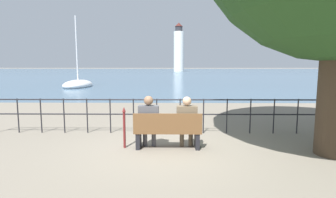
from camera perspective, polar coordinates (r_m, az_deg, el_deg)
name	(u,v)px	position (r m, az deg, el deg)	size (l,w,h in m)	color
ground_plane	(168,148)	(6.60, -0.06, -10.59)	(1000.00, 1000.00, 0.00)	gray
harbor_water	(171,70)	(164.46, 0.72, 6.31)	(600.00, 300.00, 0.01)	slate
park_bench	(168,132)	(6.43, -0.07, -7.13)	(1.64, 0.45, 0.90)	brown
seated_person_left	(149,119)	(6.45, -4.21, -4.46)	(0.49, 0.35, 1.30)	#4C4C51
seated_person_right	(187,120)	(6.44, 4.10, -4.58)	(0.50, 0.35, 1.28)	brown
promenade_railing	(168,111)	(7.87, 0.09, -2.53)	(10.58, 0.04, 1.05)	black
closed_umbrella	(124,125)	(6.55, -9.51, -5.65)	(0.09, 0.09, 1.03)	maroon
sailboat_2	(78,85)	(27.70, -18.98, 2.99)	(2.44, 5.24, 7.24)	white
harbor_lighthouse	(179,49)	(117.68, 2.35, 10.83)	(4.41, 4.41, 21.18)	white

